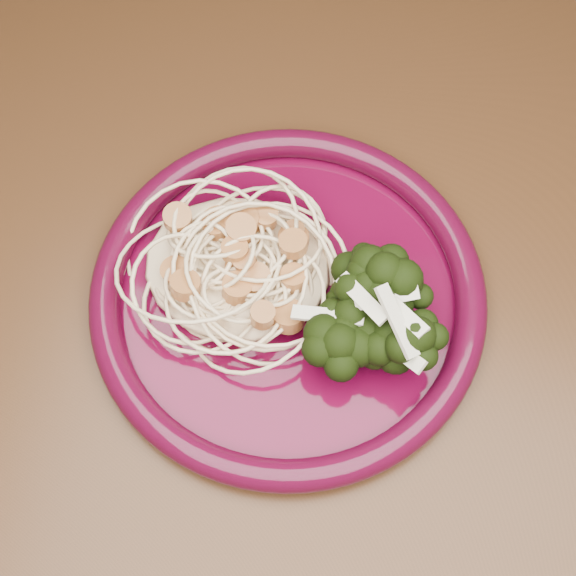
{
  "coord_description": "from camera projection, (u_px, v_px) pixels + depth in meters",
  "views": [
    {
      "loc": [
        0.0,
        -0.24,
        1.25
      ],
      "look_at": [
        -0.05,
        -0.01,
        0.77
      ],
      "focal_mm": 50.0,
      "sensor_mm": 36.0,
      "label": 1
    }
  ],
  "objects": [
    {
      "name": "broccoli_pile",
      "position": [
        354.0,
        316.0,
        0.51
      ],
      "size": [
        0.13,
        0.16,
        0.05
      ],
      "primitive_type": "ellipsoid",
      "rotation": [
        0.0,
        0.0,
        -0.32
      ],
      "color": "black",
      "rests_on": "dinner_plate"
    },
    {
      "name": "dining_table",
      "position": [
        346.0,
        347.0,
        0.64
      ],
      "size": [
        1.2,
        0.8,
        0.75
      ],
      "color": "#472814",
      "rests_on": "ground"
    },
    {
      "name": "spaghetti_pile",
      "position": [
        237.0,
        261.0,
        0.54
      ],
      "size": [
        0.16,
        0.15,
        0.03
      ],
      "primitive_type": "ellipsoid",
      "rotation": [
        0.0,
        0.0,
        -0.32
      ],
      "color": "beige",
      "rests_on": "dinner_plate"
    },
    {
      "name": "dinner_plate",
      "position": [
        288.0,
        294.0,
        0.54
      ],
      "size": [
        0.34,
        0.34,
        0.02
      ],
      "rotation": [
        0.0,
        0.0,
        -0.32
      ],
      "color": "#46041E",
      "rests_on": "dining_table"
    },
    {
      "name": "scallop_cluster",
      "position": [
        234.0,
        236.0,
        0.51
      ],
      "size": [
        0.14,
        0.14,
        0.04
      ],
      "primitive_type": null,
      "rotation": [
        0.0,
        0.0,
        -0.32
      ],
      "color": "#C27E43",
      "rests_on": "spaghetti_pile"
    },
    {
      "name": "onion_garnish",
      "position": [
        358.0,
        296.0,
        0.49
      ],
      "size": [
        0.09,
        0.11,
        0.05
      ],
      "primitive_type": null,
      "rotation": [
        0.0,
        0.0,
        -0.32
      ],
      "color": "silver",
      "rests_on": "broccoli_pile"
    }
  ]
}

